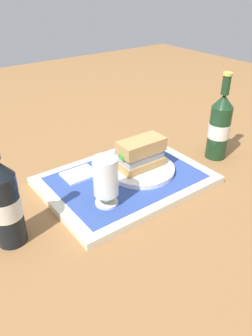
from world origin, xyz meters
name	(u,v)px	position (x,y,z in m)	size (l,w,h in m)	color
ground_plane	(126,183)	(0.00, 0.00, 0.00)	(3.00, 3.00, 0.00)	olive
tray	(126,180)	(0.00, 0.00, 0.01)	(0.44, 0.32, 0.02)	beige
placemat	(126,177)	(0.00, 0.00, 0.02)	(0.38, 0.27, 0.00)	#2D4793
plate	(141,169)	(-0.05, 0.00, 0.03)	(0.19, 0.19, 0.01)	white
sandwich	(141,154)	(-0.05, 0.00, 0.08)	(0.13, 0.07, 0.08)	tan
beer_glass	(106,180)	(0.11, 0.07, 0.09)	(0.06, 0.06, 0.12)	silver
napkin_folded	(79,174)	(0.10, -0.08, 0.02)	(0.09, 0.07, 0.01)	white
beer_bottle	(4,202)	(0.33, 0.03, 0.10)	(0.07, 0.07, 0.27)	black
second_bottle	(220,126)	(-0.32, 0.04, 0.10)	(0.07, 0.07, 0.27)	#19381E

